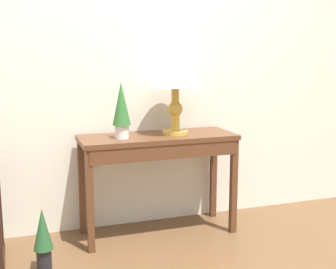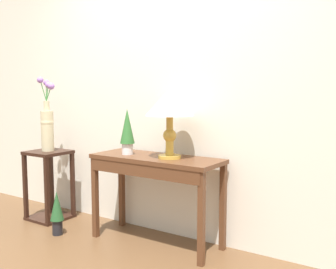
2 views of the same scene
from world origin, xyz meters
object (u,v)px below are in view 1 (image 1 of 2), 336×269
Objects in this scene: console_table at (159,151)px; potted_plant_floor at (43,236)px; table_lamp at (175,76)px; potted_plant_on_console at (121,108)px.

console_table is 0.98m from potted_plant_floor.
table_lamp is at bearing 18.86° from potted_plant_floor.
potted_plant_on_console is at bearing -176.61° from console_table.
potted_plant_on_console reaches higher than console_table.
table_lamp reaches higher than console_table.
potted_plant_floor is at bearing -161.14° from table_lamp.
console_table is 0.42m from potted_plant_on_console.
table_lamp is at bearing 5.62° from potted_plant_on_console.
table_lamp is at bearing 10.08° from console_table.
potted_plant_on_console reaches higher than potted_plant_floor.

